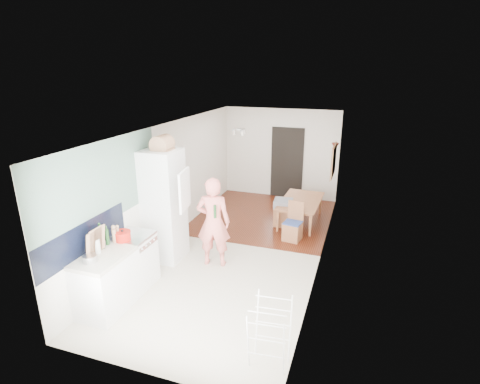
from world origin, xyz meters
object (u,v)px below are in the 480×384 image
Objects in this scene: dining_chair at (293,222)px; drying_rack at (270,335)px; person at (213,214)px; dining_table at (301,213)px; stool at (282,217)px.

drying_rack reaches higher than dining_chair.
person is at bearing 121.63° from drying_rack.
dining_table is 1.62× the size of dining_chair.
dining_chair is at bearing -179.43° from dining_table.
dining_chair is at bearing -140.82° from person.
drying_rack reaches higher than dining_table.
stool is (-0.39, -0.34, -0.01)m from dining_table.
dining_table is 2.95× the size of stool.
person reaches higher than dining_table.
person is at bearing -120.37° from dining_chair.
drying_rack is (0.79, -4.30, 0.21)m from stool.
dining_chair is 3.64m from drying_rack.
dining_chair reaches higher than dining_table.
dining_table is 1.05m from dining_chair.
dining_chair is 0.81m from stool.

